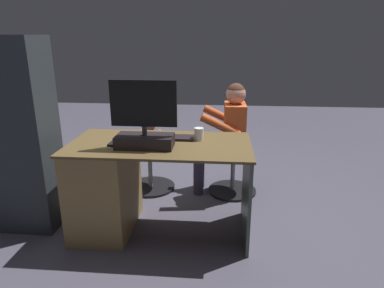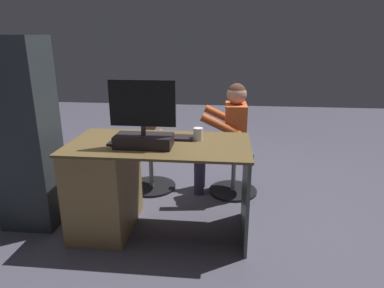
{
  "view_description": "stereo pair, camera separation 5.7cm",
  "coord_description": "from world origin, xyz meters",
  "px_view_note": "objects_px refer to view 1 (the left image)",
  "views": [
    {
      "loc": [
        -0.46,
        2.85,
        1.54
      ],
      "look_at": [
        -0.21,
        -0.0,
        0.63
      ],
      "focal_mm": 32.0,
      "sensor_mm": 36.0,
      "label": 1
    },
    {
      "loc": [
        -0.51,
        2.84,
        1.54
      ],
      "look_at": [
        -0.21,
        -0.0,
        0.63
      ],
      "focal_mm": 32.0,
      "sensor_mm": 36.0,
      "label": 2
    }
  ],
  "objects_px": {
    "tv_remote": "(113,143)",
    "teddy_bear": "(149,134)",
    "desk": "(115,184)",
    "cup": "(199,134)",
    "office_chair_teddy": "(150,167)",
    "keyboard": "(167,137)",
    "visitor_chair": "(233,169)",
    "monitor": "(144,128)",
    "computer_mouse": "(127,136)",
    "person": "(226,130)"
  },
  "relations": [
    {
      "from": "tv_remote",
      "to": "teddy_bear",
      "type": "relative_size",
      "value": 0.44
    },
    {
      "from": "desk",
      "to": "tv_remote",
      "type": "bearing_deg",
      "value": 117.67
    },
    {
      "from": "cup",
      "to": "office_chair_teddy",
      "type": "distance_m",
      "value": 1.05
    },
    {
      "from": "office_chair_teddy",
      "to": "teddy_bear",
      "type": "height_order",
      "value": "teddy_bear"
    },
    {
      "from": "tv_remote",
      "to": "office_chair_teddy",
      "type": "height_order",
      "value": "tv_remote"
    },
    {
      "from": "cup",
      "to": "tv_remote",
      "type": "height_order",
      "value": "cup"
    },
    {
      "from": "keyboard",
      "to": "visitor_chair",
      "type": "relative_size",
      "value": 0.86
    },
    {
      "from": "monitor",
      "to": "keyboard",
      "type": "xyz_separation_m",
      "value": [
        -0.13,
        -0.23,
        -0.14
      ]
    },
    {
      "from": "desk",
      "to": "teddy_bear",
      "type": "height_order",
      "value": "teddy_bear"
    },
    {
      "from": "computer_mouse",
      "to": "tv_remote",
      "type": "bearing_deg",
      "value": 66.31
    },
    {
      "from": "keyboard",
      "to": "computer_mouse",
      "type": "relative_size",
      "value": 4.38
    },
    {
      "from": "tv_remote",
      "to": "visitor_chair",
      "type": "distance_m",
      "value": 1.36
    },
    {
      "from": "computer_mouse",
      "to": "cup",
      "type": "distance_m",
      "value": 0.58
    },
    {
      "from": "tv_remote",
      "to": "person",
      "type": "relative_size",
      "value": 0.13
    },
    {
      "from": "computer_mouse",
      "to": "person",
      "type": "distance_m",
      "value": 1.06
    },
    {
      "from": "desk",
      "to": "computer_mouse",
      "type": "distance_m",
      "value": 0.4
    },
    {
      "from": "monitor",
      "to": "visitor_chair",
      "type": "xyz_separation_m",
      "value": [
        -0.69,
        -0.88,
        -0.65
      ]
    },
    {
      "from": "office_chair_teddy",
      "to": "desk",
      "type": "bearing_deg",
      "value": 81.51
    },
    {
      "from": "monitor",
      "to": "cup",
      "type": "relative_size",
      "value": 5.05
    },
    {
      "from": "monitor",
      "to": "cup",
      "type": "bearing_deg",
      "value": -151.04
    },
    {
      "from": "cup",
      "to": "tv_remote",
      "type": "relative_size",
      "value": 0.65
    },
    {
      "from": "office_chair_teddy",
      "to": "teddy_bear",
      "type": "xyz_separation_m",
      "value": [
        -0.0,
        -0.01,
        0.35
      ]
    },
    {
      "from": "cup",
      "to": "person",
      "type": "distance_m",
      "value": 0.72
    },
    {
      "from": "desk",
      "to": "person",
      "type": "distance_m",
      "value": 1.22
    },
    {
      "from": "tv_remote",
      "to": "teddy_bear",
      "type": "xyz_separation_m",
      "value": [
        -0.09,
        -0.86,
        -0.18
      ]
    },
    {
      "from": "monitor",
      "to": "person",
      "type": "distance_m",
      "value": 1.1
    },
    {
      "from": "person",
      "to": "computer_mouse",
      "type": "bearing_deg",
      "value": 40.21
    },
    {
      "from": "cup",
      "to": "tv_remote",
      "type": "bearing_deg",
      "value": 14.07
    },
    {
      "from": "computer_mouse",
      "to": "teddy_bear",
      "type": "xyz_separation_m",
      "value": [
        -0.03,
        -0.71,
        -0.19
      ]
    },
    {
      "from": "visitor_chair",
      "to": "person",
      "type": "xyz_separation_m",
      "value": [
        0.08,
        -0.0,
        0.41
      ]
    },
    {
      "from": "cup",
      "to": "keyboard",
      "type": "bearing_deg",
      "value": -3.2
    },
    {
      "from": "cup",
      "to": "tv_remote",
      "type": "xyz_separation_m",
      "value": [
        0.64,
        0.16,
        -0.04
      ]
    },
    {
      "from": "desk",
      "to": "teddy_bear",
      "type": "bearing_deg",
      "value": -98.37
    },
    {
      "from": "teddy_bear",
      "to": "visitor_chair",
      "type": "height_order",
      "value": "teddy_bear"
    },
    {
      "from": "person",
      "to": "monitor",
      "type": "bearing_deg",
      "value": 55.23
    },
    {
      "from": "desk",
      "to": "monitor",
      "type": "xyz_separation_m",
      "value": [
        -0.28,
        0.1,
        0.5
      ]
    },
    {
      "from": "computer_mouse",
      "to": "visitor_chair",
      "type": "bearing_deg",
      "value": -142.43
    },
    {
      "from": "monitor",
      "to": "keyboard",
      "type": "relative_size",
      "value": 1.17
    },
    {
      "from": "office_chair_teddy",
      "to": "keyboard",
      "type": "bearing_deg",
      "value": 113.83
    },
    {
      "from": "computer_mouse",
      "to": "office_chair_teddy",
      "type": "xyz_separation_m",
      "value": [
        -0.03,
        -0.7,
        -0.54
      ]
    },
    {
      "from": "keyboard",
      "to": "desk",
      "type": "bearing_deg",
      "value": 16.51
    },
    {
      "from": "person",
      "to": "desk",
      "type": "bearing_deg",
      "value": 40.96
    },
    {
      "from": "keyboard",
      "to": "tv_remote",
      "type": "distance_m",
      "value": 0.43
    },
    {
      "from": "monitor",
      "to": "computer_mouse",
      "type": "bearing_deg",
      "value": -46.71
    },
    {
      "from": "computer_mouse",
      "to": "teddy_bear",
      "type": "bearing_deg",
      "value": -92.04
    },
    {
      "from": "monitor",
      "to": "computer_mouse",
      "type": "distance_m",
      "value": 0.31
    },
    {
      "from": "keyboard",
      "to": "cup",
      "type": "xyz_separation_m",
      "value": [
        -0.25,
        0.01,
        0.04
      ]
    },
    {
      "from": "monitor",
      "to": "teddy_bear",
      "type": "height_order",
      "value": "monitor"
    },
    {
      "from": "desk",
      "to": "office_chair_teddy",
      "type": "xyz_separation_m",
      "value": [
        -0.12,
        -0.79,
        -0.16
      ]
    },
    {
      "from": "desk",
      "to": "office_chair_teddy",
      "type": "height_order",
      "value": "desk"
    }
  ]
}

